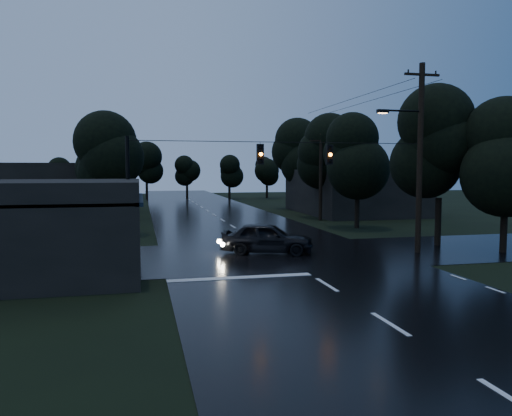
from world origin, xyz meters
name	(u,v)px	position (x,y,z in m)	size (l,w,h in m)	color
ground	(390,325)	(0.00, 0.00, 0.00)	(160.00, 160.00, 0.00)	black
main_road	(222,220)	(0.00, 30.00, 0.00)	(12.00, 120.00, 0.02)	black
cross_street	(278,255)	(0.00, 12.00, 0.00)	(60.00, 9.00, 0.02)	black
building_far_right	(353,191)	(14.00, 34.00, 2.20)	(10.00, 14.00, 4.40)	black
building_far_left	(68,189)	(-14.00, 40.00, 2.50)	(10.00, 16.00, 5.00)	black
utility_pole_main	(418,154)	(7.41, 11.00, 5.26)	(3.50, 0.30, 10.00)	black
utility_pole_far	(321,176)	(8.30, 28.00, 3.88)	(2.00, 0.30, 7.50)	black
anchor_pole_left	(128,201)	(-7.50, 11.00, 3.00)	(0.18, 0.18, 6.00)	black
span_signals	(295,154)	(0.56, 10.99, 5.24)	(15.00, 0.37, 1.12)	black
tree_corner_near	(440,143)	(10.00, 13.00, 5.99)	(4.48, 4.48, 9.44)	black
tree_corner_far	(507,155)	(12.00, 10.00, 5.24)	(3.92, 3.92, 8.26)	black
tree_left_a	(108,157)	(-9.00, 22.00, 5.24)	(3.92, 3.92, 8.26)	black
tree_left_b	(106,155)	(-9.60, 30.00, 5.62)	(4.20, 4.20, 8.85)	black
tree_left_c	(107,154)	(-10.20, 40.00, 5.99)	(4.48, 4.48, 9.44)	black
tree_right_a	(358,154)	(9.00, 22.00, 5.62)	(4.20, 4.20, 8.85)	black
tree_right_b	(327,152)	(9.60, 30.00, 5.99)	(4.48, 4.48, 9.44)	black
tree_right_c	(299,152)	(10.20, 40.00, 6.37)	(4.76, 4.76, 10.03)	black
car	(267,238)	(-0.45, 12.56, 0.83)	(1.96, 4.87, 1.66)	black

